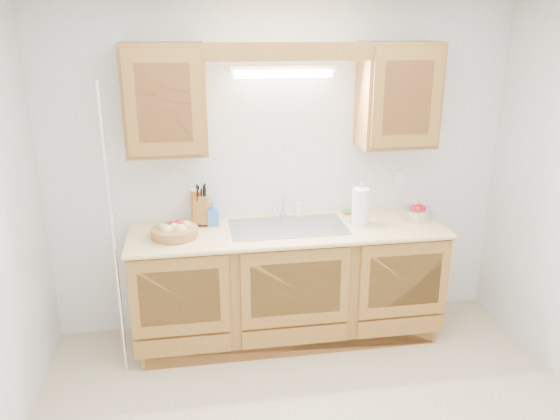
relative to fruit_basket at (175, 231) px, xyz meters
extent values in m
cube|color=silver|center=(0.82, 0.35, 0.31)|extent=(3.50, 0.02, 2.50)
cube|color=olive|center=(0.82, 0.05, -0.50)|extent=(2.20, 0.60, 0.86)
cube|color=#E8C17A|center=(0.82, 0.03, -0.06)|extent=(2.30, 0.63, 0.04)
cube|color=olive|center=(-0.01, 0.18, 0.88)|extent=(0.55, 0.33, 0.75)
cube|color=olive|center=(1.65, 0.18, 0.88)|extent=(0.55, 0.33, 0.75)
cube|color=olive|center=(0.82, 0.04, 1.20)|extent=(2.20, 0.05, 0.12)
cylinder|color=white|center=(0.82, 0.25, 1.04)|extent=(0.70, 0.05, 0.05)
cube|color=white|center=(0.82, 0.28, 1.07)|extent=(0.76, 0.06, 0.05)
cube|color=#9E9EA3|center=(0.82, 0.05, -0.04)|extent=(0.84, 0.46, 0.01)
cube|color=#9E9EA3|center=(0.61, 0.05, -0.12)|extent=(0.39, 0.40, 0.16)
cube|color=#9E9EA3|center=(1.03, 0.05, -0.12)|extent=(0.39, 0.40, 0.16)
cylinder|color=silver|center=(0.82, 0.25, -0.02)|extent=(0.06, 0.06, 0.04)
cylinder|color=silver|center=(0.82, 0.25, 0.06)|extent=(0.02, 0.02, 0.16)
cylinder|color=silver|center=(0.82, 0.20, 0.15)|extent=(0.02, 0.12, 0.02)
cylinder|color=white|center=(0.94, 0.25, 0.02)|extent=(0.03, 0.03, 0.12)
cylinder|color=silver|center=(-0.38, -0.22, 0.06)|extent=(0.03, 0.03, 2.00)
cube|color=white|center=(1.77, 0.34, 0.21)|extent=(0.08, 0.01, 0.12)
cylinder|color=#A37041|center=(0.00, 0.00, -0.01)|extent=(0.38, 0.38, 0.06)
sphere|color=#D8C67F|center=(-0.05, -0.04, 0.02)|extent=(0.08, 0.08, 0.08)
sphere|color=#D8C67F|center=(0.05, -0.05, 0.02)|extent=(0.08, 0.08, 0.08)
sphere|color=tan|center=(0.08, 0.03, 0.02)|extent=(0.08, 0.08, 0.08)
sphere|color=#A3121C|center=(-0.02, 0.05, 0.02)|extent=(0.07, 0.07, 0.07)
sphere|color=#72A53F|center=(-0.09, 0.02, 0.02)|extent=(0.07, 0.07, 0.07)
sphere|color=#D8C67F|center=(0.00, -0.01, 0.02)|extent=(0.08, 0.08, 0.08)
sphere|color=#A3121C|center=(0.03, 0.08, 0.02)|extent=(0.07, 0.07, 0.07)
cube|color=olive|center=(0.20, 0.24, 0.06)|extent=(0.14, 0.19, 0.23)
cylinder|color=black|center=(0.17, 0.22, 0.18)|extent=(0.02, 0.04, 0.09)
cylinder|color=black|center=(0.20, 0.22, 0.19)|extent=(0.02, 0.04, 0.09)
cylinder|color=black|center=(0.23, 0.22, 0.19)|extent=(0.02, 0.04, 0.09)
cylinder|color=black|center=(0.18, 0.26, 0.20)|extent=(0.02, 0.04, 0.09)
cylinder|color=black|center=(0.22, 0.26, 0.20)|extent=(0.02, 0.04, 0.09)
cylinder|color=black|center=(0.17, 0.29, 0.20)|extent=(0.02, 0.04, 0.09)
cylinder|color=black|center=(0.23, 0.29, 0.21)|extent=(0.02, 0.04, 0.09)
cylinder|color=orange|center=(0.16, 0.29, 0.08)|extent=(0.09, 0.09, 0.25)
cylinder|color=white|center=(0.16, 0.29, 0.21)|extent=(0.08, 0.08, 0.01)
imported|color=blue|center=(0.28, 0.19, 0.05)|extent=(0.08, 0.09, 0.19)
cube|color=#CC333F|center=(1.36, 0.29, -0.04)|extent=(0.11, 0.08, 0.01)
cube|color=green|center=(1.36, 0.29, -0.03)|extent=(0.11, 0.08, 0.02)
cylinder|color=silver|center=(1.36, 0.04, -0.04)|extent=(0.16, 0.16, 0.01)
cylinder|color=silver|center=(1.36, 0.04, 0.11)|extent=(0.02, 0.02, 0.31)
cylinder|color=white|center=(1.36, 0.04, 0.10)|extent=(0.13, 0.13, 0.26)
sphere|color=silver|center=(1.36, 0.04, 0.27)|extent=(0.02, 0.02, 0.02)
cylinder|color=silver|center=(1.81, 0.07, 0.00)|extent=(0.25, 0.25, 0.09)
sphere|color=#A3121C|center=(1.79, 0.07, 0.04)|extent=(0.06, 0.06, 0.06)
sphere|color=#A3121C|center=(1.84, 0.08, 0.04)|extent=(0.06, 0.06, 0.06)
sphere|color=#A3121C|center=(1.81, 0.04, 0.04)|extent=(0.06, 0.06, 0.06)
sphere|color=#A3121C|center=(1.85, 0.05, 0.04)|extent=(0.06, 0.06, 0.06)
camera|label=1|loc=(0.14, -3.64, 1.35)|focal=35.00mm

